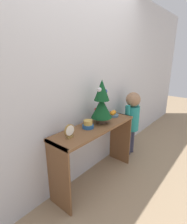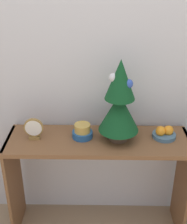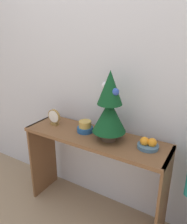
{
  "view_description": "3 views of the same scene",
  "coord_description": "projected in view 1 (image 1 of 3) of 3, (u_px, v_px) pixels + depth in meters",
  "views": [
    {
      "loc": [
        -1.53,
        -1.05,
        1.58
      ],
      "look_at": [
        -0.01,
        0.21,
        0.95
      ],
      "focal_mm": 28.0,
      "sensor_mm": 36.0,
      "label": 1
    },
    {
      "loc": [
        0.0,
        -1.56,
        1.87
      ],
      "look_at": [
        -0.03,
        0.19,
        0.98
      ],
      "focal_mm": 50.0,
      "sensor_mm": 36.0,
      "label": 2
    },
    {
      "loc": [
        0.82,
        -1.18,
        1.58
      ],
      "look_at": [
        -0.01,
        0.2,
        0.98
      ],
      "focal_mm": 35.0,
      "sensor_mm": 36.0,
      "label": 3
    }
  ],
  "objects": [
    {
      "name": "desk_clock",
      "position": [
        70.0,
        131.0,
        1.79
      ],
      "size": [
        0.13,
        0.04,
        0.15
      ],
      "color": "olive",
      "rests_on": "console_table"
    },
    {
      "name": "back_wall",
      "position": [
        81.0,
        85.0,
        2.11
      ],
      "size": [
        7.0,
        0.05,
        2.5
      ],
      "primitive_type": "cube",
      "color": "silver",
      "rests_on": "ground_plane"
    },
    {
      "name": "ground_plane",
      "position": [
        106.0,
        185.0,
        2.24
      ],
      "size": [
        12.0,
        12.0,
        0.0
      ],
      "primitive_type": "plane",
      "color": "#997F60"
    },
    {
      "name": "fruit_bowl",
      "position": [
        113.0,
        114.0,
        2.45
      ],
      "size": [
        0.15,
        0.15,
        0.08
      ],
      "color": "#476B84",
      "rests_on": "console_table"
    },
    {
      "name": "console_table",
      "position": [
        95.0,
        139.0,
        2.17
      ],
      "size": [
        1.22,
        0.38,
        0.78
      ],
      "color": "brown",
      "rests_on": "ground_plane"
    },
    {
      "name": "mini_tree",
      "position": [
        102.0,
        102.0,
        2.13
      ],
      "size": [
        0.26,
        0.26,
        0.55
      ],
      "color": "#4C3828",
      "rests_on": "console_table"
    },
    {
      "name": "child_figure",
      "position": [
        132.0,
        116.0,
        2.8
      ],
      "size": [
        0.36,
        0.23,
        1.05
      ],
      "color": "#38384C",
      "rests_on": "ground_plane"
    },
    {
      "name": "singing_bowl",
      "position": [
        88.0,
        125.0,
        2.04
      ],
      "size": [
        0.14,
        0.14,
        0.1
      ],
      "color": "#235189",
      "rests_on": "console_table"
    }
  ]
}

